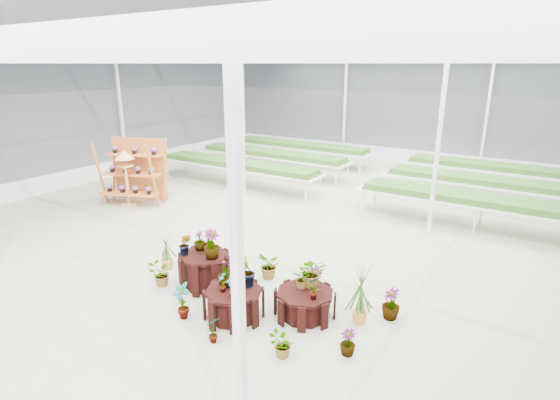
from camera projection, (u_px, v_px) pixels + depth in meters
The scene contains 10 objects.
ground_plane at pixel (244, 262), 9.66m from camera, with size 24.00×24.00×0.00m, color gray.
greenhouse_shell at pixel (241, 162), 8.99m from camera, with size 18.00×24.00×4.50m, color white, non-canonical shape.
steel_frame at pixel (241, 162), 8.99m from camera, with size 18.00×24.00×4.50m, color silver, non-canonical shape.
nursery_benches at pixel (367, 176), 15.34m from camera, with size 16.00×7.00×0.84m, color silver, non-canonical shape.
plinth_tall at pixel (205, 270), 8.55m from camera, with size 0.97×0.97×0.66m, color black.
plinth_mid at pixel (234, 304), 7.48m from camera, with size 1.01×1.01×0.53m, color black.
plinth_low at pixel (305, 304), 7.54m from camera, with size 1.03×1.03×0.46m, color black.
shelf_rack at pixel (133, 172), 13.47m from camera, with size 1.88×1.00×2.00m, color #B75B26, non-canonical shape.
bird_table at pixel (126, 179), 13.19m from camera, with size 0.41×0.41×1.74m, color tan, non-canonical shape.
nursery_plants at pixel (253, 272), 8.12m from camera, with size 5.08×2.72×1.30m.
Camera 1 is at (5.40, -7.01, 4.20)m, focal length 28.00 mm.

